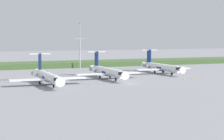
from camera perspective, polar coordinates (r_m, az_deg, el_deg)
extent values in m
plane|color=gray|center=(147.91, -2.20, -0.69)|extent=(500.00, 500.00, 0.00)
cube|color=#426033|center=(189.12, -6.67, 0.85)|extent=(320.00, 20.00, 2.33)
cylinder|color=white|center=(118.30, -9.34, -0.97)|extent=(2.70, 24.00, 2.70)
cone|color=white|center=(105.24, -7.72, -1.67)|extent=(2.70, 3.00, 2.70)
cone|color=white|center=(131.93, -10.68, -0.39)|extent=(2.30, 4.00, 2.29)
cube|color=black|center=(107.02, -7.98, -1.31)|extent=(2.02, 1.80, 0.90)
cylinder|color=navy|center=(118.31, -9.34, -1.04)|extent=(2.76, 3.60, 2.76)
cube|color=white|center=(116.24, -12.07, -1.41)|extent=(11.00, 3.20, 0.36)
cube|color=white|center=(118.82, -6.45, -1.20)|extent=(11.00, 3.20, 0.36)
cube|color=navy|center=(128.70, -10.44, 1.25)|extent=(0.36, 3.20, 5.20)
cube|color=white|center=(128.87, -10.48, 2.32)|extent=(6.80, 1.80, 0.24)
cylinder|color=gray|center=(126.79, -11.25, -0.52)|extent=(1.50, 3.40, 1.50)
cylinder|color=gray|center=(127.70, -9.26, -0.45)|extent=(1.50, 3.40, 1.50)
cylinder|color=gray|center=(111.25, -8.49, -2.07)|extent=(0.20, 0.20, 0.65)
cylinder|color=black|center=(111.32, -8.48, -2.36)|extent=(0.30, 0.90, 0.90)
cylinder|color=black|center=(120.45, -10.46, -1.84)|extent=(0.35, 0.90, 0.90)
cylinder|color=black|center=(121.26, -8.70, -1.77)|extent=(0.35, 0.90, 0.90)
cylinder|color=white|center=(133.66, -0.67, -0.23)|extent=(2.70, 24.00, 2.70)
cone|color=white|center=(121.24, 1.65, -0.76)|extent=(2.70, 3.00, 2.70)
cone|color=white|center=(146.74, -2.66, 0.22)|extent=(2.29, 4.00, 2.29)
cube|color=black|center=(122.93, 1.30, -0.46)|extent=(2.03, 1.80, 0.90)
cylinder|color=navy|center=(133.67, -0.67, -0.30)|extent=(2.76, 3.60, 2.76)
cube|color=white|center=(130.75, -2.92, -0.62)|extent=(11.00, 3.20, 0.36)
cube|color=white|center=(135.05, 1.82, -0.44)|extent=(11.00, 3.20, 0.36)
cube|color=navy|center=(143.65, -2.27, 1.70)|extent=(0.36, 3.20, 5.20)
cube|color=white|center=(143.82, -2.31, 2.66)|extent=(6.80, 1.80, 0.24)
cylinder|color=gray|center=(141.47, -2.87, 0.13)|extent=(1.50, 3.40, 1.50)
cylinder|color=gray|center=(143.00, -1.17, 0.18)|extent=(1.50, 3.40, 1.50)
cylinder|color=gray|center=(126.93, 0.55, -1.16)|extent=(0.20, 0.20, 0.65)
cylinder|color=black|center=(126.99, 0.55, -1.41)|extent=(0.30, 0.90, 0.90)
cylinder|color=black|center=(135.41, -1.79, -1.02)|extent=(0.35, 0.90, 0.90)
cylinder|color=black|center=(136.77, -0.29, -0.96)|extent=(0.35, 0.90, 0.90)
cylinder|color=white|center=(153.86, 7.29, 0.40)|extent=(2.70, 24.00, 2.70)
cone|color=white|center=(142.28, 9.95, 0.00)|extent=(2.70, 3.00, 2.70)
cone|color=white|center=(166.17, 4.93, 0.75)|extent=(2.30, 4.00, 2.29)
cube|color=black|center=(143.85, 9.55, 0.25)|extent=(2.02, 1.80, 0.90)
cylinder|color=navy|center=(153.87, 7.29, 0.35)|extent=(2.76, 3.60, 2.76)
cube|color=white|center=(150.23, 5.51, 0.08)|extent=(11.00, 3.20, 0.36)
cube|color=white|center=(156.02, 9.36, 0.21)|extent=(11.00, 3.20, 0.36)
cube|color=navy|center=(163.27, 5.41, 2.07)|extent=(0.36, 3.20, 5.20)
cube|color=white|center=(163.44, 5.37, 2.91)|extent=(6.80, 1.80, 0.24)
cylinder|color=gray|center=(160.87, 4.99, 0.69)|extent=(1.50, 3.40, 1.50)
cylinder|color=gray|center=(162.96, 6.40, 0.73)|extent=(1.50, 3.40, 1.50)
cylinder|color=gray|center=(147.56, 8.69, -0.37)|extent=(0.20, 0.20, 0.65)
cylinder|color=black|center=(147.61, 8.69, -0.58)|extent=(0.30, 0.90, 0.90)
cylinder|color=black|center=(155.21, 6.23, -0.29)|extent=(0.35, 0.90, 0.90)
cylinder|color=black|center=(157.04, 7.46, -0.24)|extent=(0.35, 0.90, 0.90)
cylinder|color=#B2B2B7|center=(177.87, -4.67, 2.34)|extent=(0.50, 0.50, 13.02)
cylinder|color=#B2B2B7|center=(177.70, -4.69, 5.56)|extent=(0.28, 0.28, 7.01)
cube|color=#B2B2B7|center=(177.69, -4.69, 4.56)|extent=(4.40, 0.20, 0.20)
sphere|color=red|center=(177.79, -4.70, 6.77)|extent=(0.50, 0.50, 0.50)
cone|color=orange|center=(134.48, 10.41, -1.21)|extent=(0.44, 0.44, 0.55)
cone|color=orange|center=(136.42, 11.60, -1.15)|extent=(0.44, 0.44, 0.55)
cone|color=orange|center=(139.19, 12.93, -1.05)|extent=(0.44, 0.44, 0.55)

